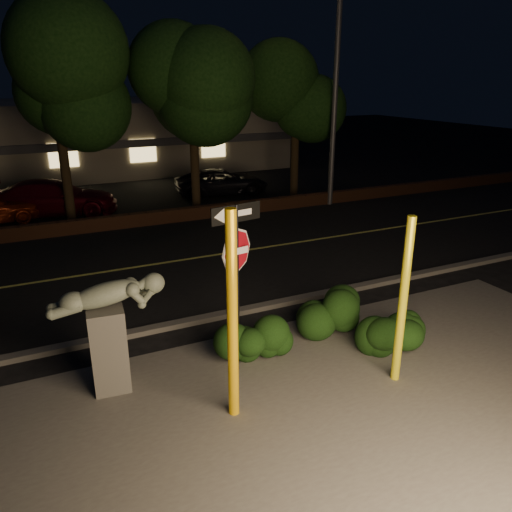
# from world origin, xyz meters

# --- Properties ---
(ground) EXTENTS (90.00, 90.00, 0.00)m
(ground) POSITION_xyz_m (0.00, 10.00, 0.00)
(ground) COLOR black
(ground) RESTS_ON ground
(patio) EXTENTS (14.00, 6.00, 0.02)m
(patio) POSITION_xyz_m (0.00, -1.00, 0.01)
(patio) COLOR #4C4944
(patio) RESTS_ON ground
(road) EXTENTS (80.00, 8.00, 0.01)m
(road) POSITION_xyz_m (0.00, 7.00, 0.01)
(road) COLOR black
(road) RESTS_ON ground
(lane_marking) EXTENTS (80.00, 0.12, 0.00)m
(lane_marking) POSITION_xyz_m (0.00, 7.00, 0.02)
(lane_marking) COLOR #C3BF4E
(lane_marking) RESTS_ON road
(curb) EXTENTS (80.00, 0.25, 0.12)m
(curb) POSITION_xyz_m (0.00, 2.90, 0.06)
(curb) COLOR #4C4944
(curb) RESTS_ON ground
(brick_wall) EXTENTS (40.00, 0.35, 0.50)m
(brick_wall) POSITION_xyz_m (0.00, 11.30, 0.25)
(brick_wall) COLOR #482717
(brick_wall) RESTS_ON ground
(parking_lot) EXTENTS (40.00, 12.00, 0.01)m
(parking_lot) POSITION_xyz_m (0.00, 17.00, 0.01)
(parking_lot) COLOR black
(parking_lot) RESTS_ON ground
(building) EXTENTS (22.00, 10.20, 4.00)m
(building) POSITION_xyz_m (0.00, 24.99, 2.00)
(building) COLOR #6D6257
(building) RESTS_ON ground
(tree_far_b) EXTENTS (5.20, 5.20, 8.41)m
(tree_far_b) POSITION_xyz_m (-2.50, 13.20, 6.05)
(tree_far_b) COLOR black
(tree_far_b) RESTS_ON ground
(tree_far_c) EXTENTS (4.80, 4.80, 7.84)m
(tree_far_c) POSITION_xyz_m (2.50, 12.80, 5.66)
(tree_far_c) COLOR black
(tree_far_c) RESTS_ON ground
(tree_far_d) EXTENTS (4.40, 4.40, 7.42)m
(tree_far_d) POSITION_xyz_m (7.50, 13.30, 5.42)
(tree_far_d) COLOR black
(tree_far_d) RESTS_ON ground
(yellow_pole_left) EXTENTS (0.18, 0.18, 3.52)m
(yellow_pole_left) POSITION_xyz_m (-1.37, -0.47, 1.76)
(yellow_pole_left) COLOR yellow
(yellow_pole_left) RESTS_ON ground
(yellow_pole_right) EXTENTS (0.16, 0.16, 3.14)m
(yellow_pole_right) POSITION_xyz_m (1.72, -0.82, 1.57)
(yellow_pole_right) COLOR yellow
(yellow_pole_right) RESTS_ON ground
(signpost) EXTENTS (1.04, 0.22, 3.11)m
(signpost) POSITION_xyz_m (-0.56, 1.22, 2.21)
(signpost) COLOR black
(signpost) RESTS_ON ground
(sculpture) EXTENTS (1.98, 0.70, 2.11)m
(sculpture) POSITION_xyz_m (-3.03, 1.13, 1.30)
(sculpture) COLOR #4C4944
(sculpture) RESTS_ON ground
(hedge_center) EXTENTS (1.77, 0.99, 0.88)m
(hedge_center) POSITION_xyz_m (-0.34, 1.04, 0.44)
(hedge_center) COLOR black
(hedge_center) RESTS_ON ground
(hedge_right) EXTENTS (1.69, 0.93, 1.10)m
(hedge_right) POSITION_xyz_m (1.61, 1.14, 0.55)
(hedge_right) COLOR black
(hedge_right) RESTS_ON ground
(hedge_far_right) EXTENTS (1.49, 1.02, 0.97)m
(hedge_far_right) POSITION_xyz_m (2.39, 0.06, 0.49)
(hedge_far_right) COLOR black
(hedge_far_right) RESTS_ON ground
(streetlight) EXTENTS (1.68, 0.49, 11.17)m
(streetlight) POSITION_xyz_m (7.84, 11.14, 6.64)
(streetlight) COLOR #49494D
(streetlight) RESTS_ON ground
(parked_car_darkred) EXTENTS (5.22, 3.09, 1.42)m
(parked_car_darkred) POSITION_xyz_m (-2.99, 14.35, 0.71)
(parked_car_darkred) COLOR #45060F
(parked_car_darkred) RESTS_ON ground
(parked_car_dark) EXTENTS (4.52, 2.41, 1.21)m
(parked_car_dark) POSITION_xyz_m (4.51, 14.96, 0.60)
(parked_car_dark) COLOR black
(parked_car_dark) RESTS_ON ground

